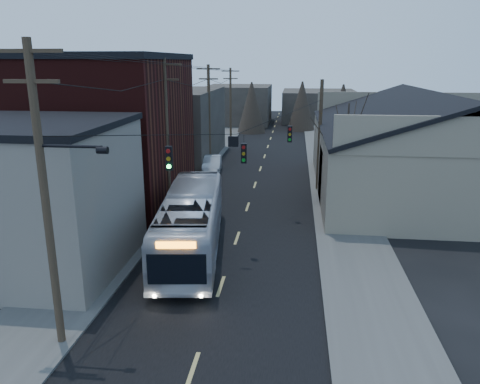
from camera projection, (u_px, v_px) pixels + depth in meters
The scene contains 13 objects.
road_surface at pixel (259, 174), 42.09m from camera, with size 9.00×110.00×0.02m, color black.
sidewalk_left at pixel (188, 171), 42.80m from camera, with size 4.00×110.00×0.12m, color #474744.
sidewalk_right at pixel (332, 175), 41.35m from camera, with size 4.00×110.00×0.12m, color #474744.
building_clapboard at pixel (35, 199), 22.07m from camera, with size 8.00×8.00×7.00m, color #6E665C.
building_brick at pixel (104, 133), 32.30m from camera, with size 10.00×12.00×10.00m, color black.
building_left_far at pixel (171, 125), 47.95m from camera, with size 9.00×14.00×7.00m, color #332D29.
warehouse at pixel (426, 159), 35.13m from camera, with size 16.16×20.60×7.73m.
building_far_left at pixel (239, 105), 75.42m from camera, with size 10.00×12.00×6.00m, color #332D29.
building_far_right at pixel (319, 106), 78.88m from camera, with size 12.00×14.00×5.00m, color #332D29.
bare_tree at pixel (346, 158), 30.83m from camera, with size 0.40×0.40×7.20m, color black.
utility_lines at pixel (213, 127), 35.50m from camera, with size 11.24×45.28×10.50m.
bus at pixel (191, 222), 24.49m from camera, with size 2.78×11.87×3.31m, color #B4B7C0.
parked_car at pixel (212, 164), 42.68m from camera, with size 1.56×4.47×1.47m, color #AAAEB2.
Camera 1 is at (3.08, -10.89, 9.80)m, focal length 35.00 mm.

